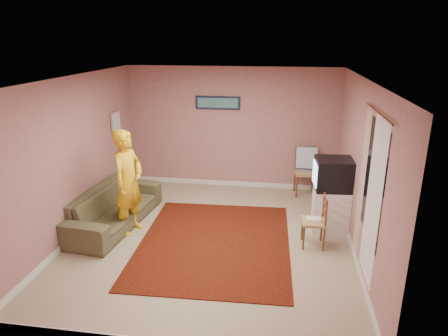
# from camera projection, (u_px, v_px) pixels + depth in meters

# --- Properties ---
(ground) EXTENTS (5.00, 5.00, 0.00)m
(ground) POSITION_uv_depth(u_px,v_px,m) (212.00, 238.00, 6.61)
(ground) COLOR tan
(ground) RESTS_ON ground
(wall_back) EXTENTS (4.50, 0.02, 2.60)m
(wall_back) POSITION_uv_depth(u_px,v_px,m) (232.00, 129.00, 8.55)
(wall_back) COLOR #AE7275
(wall_back) RESTS_ON ground
(wall_front) EXTENTS (4.50, 0.02, 2.60)m
(wall_front) POSITION_uv_depth(u_px,v_px,m) (164.00, 241.00, 3.86)
(wall_front) COLOR #AE7275
(wall_front) RESTS_ON ground
(wall_left) EXTENTS (0.02, 5.00, 2.60)m
(wall_left) POSITION_uv_depth(u_px,v_px,m) (76.00, 157.00, 6.52)
(wall_left) COLOR #AE7275
(wall_left) RESTS_ON ground
(wall_right) EXTENTS (0.02, 5.00, 2.60)m
(wall_right) POSITION_uv_depth(u_px,v_px,m) (361.00, 170.00, 5.88)
(wall_right) COLOR #AE7275
(wall_right) RESTS_ON ground
(ceiling) EXTENTS (4.50, 5.00, 0.02)m
(ceiling) POSITION_uv_depth(u_px,v_px,m) (210.00, 78.00, 5.79)
(ceiling) COLOR white
(ceiling) RESTS_ON wall_back
(baseboard_back) EXTENTS (4.50, 0.02, 0.10)m
(baseboard_back) POSITION_uv_depth(u_px,v_px,m) (231.00, 183.00, 8.93)
(baseboard_back) COLOR silver
(baseboard_back) RESTS_ON ground
(baseboard_left) EXTENTS (0.02, 5.00, 0.10)m
(baseboard_left) POSITION_uv_depth(u_px,v_px,m) (85.00, 226.00, 6.92)
(baseboard_left) COLOR silver
(baseboard_left) RESTS_ON ground
(baseboard_right) EXTENTS (0.02, 5.00, 0.10)m
(baseboard_right) POSITION_uv_depth(u_px,v_px,m) (351.00, 246.00, 6.28)
(baseboard_right) COLOR silver
(baseboard_right) RESTS_ON ground
(window) EXTENTS (0.01, 1.10, 1.50)m
(window) POSITION_uv_depth(u_px,v_px,m) (374.00, 182.00, 4.99)
(window) COLOR black
(window) RESTS_ON wall_right
(curtain_sheer) EXTENTS (0.01, 0.75, 2.10)m
(curtain_sheer) POSITION_uv_depth(u_px,v_px,m) (373.00, 201.00, 4.92)
(curtain_sheer) COLOR white
(curtain_sheer) RESTS_ON wall_right
(curtain_floral) EXTENTS (0.01, 0.35, 2.10)m
(curtain_floral) POSITION_uv_depth(u_px,v_px,m) (362.00, 182.00, 5.57)
(curtain_floral) COLOR beige
(curtain_floral) RESTS_ON wall_right
(curtain_rod) EXTENTS (0.02, 1.40, 0.02)m
(curtain_rod) POSITION_uv_depth(u_px,v_px,m) (379.00, 113.00, 4.72)
(curtain_rod) COLOR brown
(curtain_rod) RESTS_ON wall_right
(picture_back) EXTENTS (0.95, 0.04, 0.28)m
(picture_back) POSITION_uv_depth(u_px,v_px,m) (218.00, 103.00, 8.39)
(picture_back) COLOR #131A34
(picture_back) RESTS_ON wall_back
(picture_left) EXTENTS (0.04, 0.38, 0.42)m
(picture_left) POSITION_uv_depth(u_px,v_px,m) (116.00, 122.00, 7.94)
(picture_left) COLOR tan
(picture_left) RESTS_ON wall_left
(area_rug) EXTENTS (2.49, 3.07, 0.02)m
(area_rug) POSITION_uv_depth(u_px,v_px,m) (215.00, 242.00, 6.46)
(area_rug) COLOR black
(area_rug) RESTS_ON ground
(tv_cabinet) EXTENTS (0.59, 0.54, 0.75)m
(tv_cabinet) POSITION_uv_depth(u_px,v_px,m) (330.00, 209.00, 6.80)
(tv_cabinet) COLOR white
(tv_cabinet) RESTS_ON ground
(crt_tv) EXTENTS (0.64, 0.58, 0.52)m
(crt_tv) POSITION_uv_depth(u_px,v_px,m) (333.00, 174.00, 6.60)
(crt_tv) COLOR black
(crt_tv) RESTS_ON tv_cabinet
(chair_a) EXTENTS (0.49, 0.47, 0.54)m
(chair_a) POSITION_uv_depth(u_px,v_px,m) (306.00, 167.00, 8.26)
(chair_a) COLOR tan
(chair_a) RESTS_ON ground
(dvd_player) EXTENTS (0.32, 0.24, 0.05)m
(dvd_player) POSITION_uv_depth(u_px,v_px,m) (306.00, 170.00, 8.28)
(dvd_player) COLOR #BCBCC2
(dvd_player) RESTS_ON chair_a
(blue_throw) EXTENTS (0.42, 0.05, 0.44)m
(blue_throw) POSITION_uv_depth(u_px,v_px,m) (307.00, 158.00, 8.20)
(blue_throw) COLOR #8AB4E1
(blue_throw) RESTS_ON chair_a
(chair_b) EXTENTS (0.38, 0.39, 0.46)m
(chair_b) POSITION_uv_depth(u_px,v_px,m) (314.00, 216.00, 6.23)
(chair_b) COLOR tan
(chair_b) RESTS_ON ground
(game_console) EXTENTS (0.22, 0.17, 0.04)m
(game_console) POSITION_uv_depth(u_px,v_px,m) (314.00, 219.00, 6.25)
(game_console) COLOR white
(game_console) RESTS_ON chair_b
(sofa) EXTENTS (1.10, 2.31, 0.65)m
(sofa) POSITION_uv_depth(u_px,v_px,m) (114.00, 207.00, 7.01)
(sofa) COLOR brown
(sofa) RESTS_ON ground
(person) EXTENTS (0.57, 0.73, 1.78)m
(person) POSITION_uv_depth(u_px,v_px,m) (128.00, 182.00, 6.59)
(person) COLOR gold
(person) RESTS_ON ground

